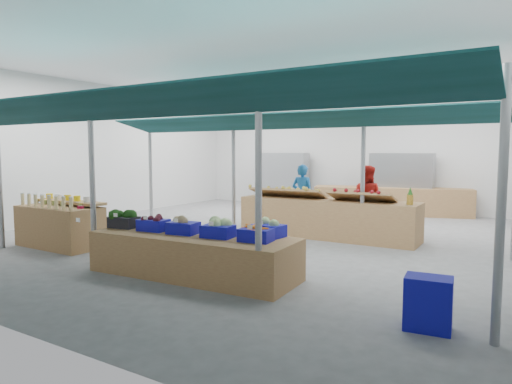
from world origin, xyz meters
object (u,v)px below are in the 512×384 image
crate_stack (428,303)px  vendor_left (302,196)px  fruit_counter (327,218)px  bottle_shelf (61,225)px  vendor_right (366,199)px  veg_counter (193,255)px

crate_stack → vendor_left: bearing=127.3°
fruit_counter → crate_stack: (3.26, -4.77, -0.15)m
crate_stack → bottle_shelf: bearing=174.9°
fruit_counter → vendor_left: 1.68m
bottle_shelf → fruit_counter: size_ratio=0.47×
vendor_right → crate_stack: bearing=113.7°
fruit_counter → vendor_right: vendor_right is taller
crate_stack → vendor_right: size_ratio=0.37×
crate_stack → fruit_counter: bearing=124.4°
fruit_counter → vendor_right: size_ratio=2.50×
bottle_shelf → fruit_counter: bottle_shelf is taller
bottle_shelf → veg_counter: size_ratio=0.56×
veg_counter → crate_stack: 3.87m
bottle_shelf → crate_stack: bearing=-4.4°
veg_counter → vendor_right: (1.18, 5.49, 0.52)m
bottle_shelf → vendor_left: bearing=57.7°
fruit_counter → crate_stack: size_ratio=6.82×
fruit_counter → vendor_right: (0.60, 1.10, 0.40)m
veg_counter → vendor_left: bearing=92.8°
veg_counter → fruit_counter: (0.58, 4.39, 0.11)m
veg_counter → crate_stack: bearing=-9.3°
vendor_left → vendor_right: (1.80, 0.00, 0.00)m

